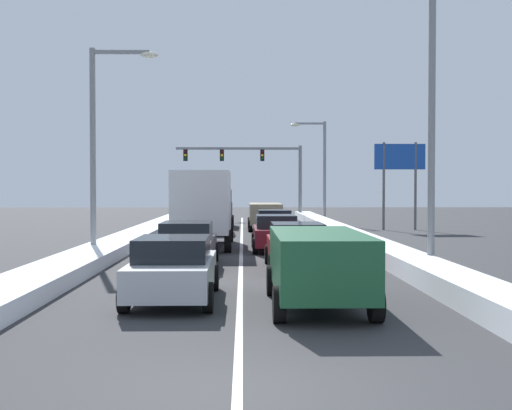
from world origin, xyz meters
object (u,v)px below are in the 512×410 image
object	(u,v)px
suv_tan_right_lane_fifth	(265,214)
suv_charcoal_center_lane_fifth	(217,212)
sedan_silver_center_lane_nearest	(173,269)
box_truck_center_lane_third	(204,205)
street_lamp_right_mid	(319,162)
suv_green_right_lane_nearest	(318,262)
traffic_light_gantry	(256,163)
sedan_red_right_lane_second	(297,246)
sedan_maroon_right_lane_third	(276,233)
street_lamp_right_near	(421,101)
roadside_sign_right	(400,166)
sedan_white_center_lane_fourth	(214,221)
sedan_gray_center_lane_second	(187,244)
street_lamp_left_mid	(102,132)
sedan_navy_right_lane_fourth	(274,224)

from	to	relation	value
suv_tan_right_lane_fifth	suv_charcoal_center_lane_fifth	distance (m)	4.53
sedan_silver_center_lane_nearest	suv_tan_right_lane_fifth	bearing A→B (deg)	83.36
box_truck_center_lane_third	street_lamp_right_mid	distance (m)	20.89
suv_green_right_lane_nearest	traffic_light_gantry	world-z (taller)	traffic_light_gantry
sedan_red_right_lane_second	sedan_silver_center_lane_nearest	world-z (taller)	same
sedan_maroon_right_lane_third	box_truck_center_lane_third	world-z (taller)	box_truck_center_lane_third
sedan_maroon_right_lane_third	street_lamp_right_near	world-z (taller)	street_lamp_right_near
roadside_sign_right	sedan_maroon_right_lane_third	bearing A→B (deg)	-121.99
suv_green_right_lane_nearest	street_lamp_right_mid	distance (m)	34.69
suv_green_right_lane_nearest	sedan_white_center_lane_fourth	bearing A→B (deg)	98.17
suv_green_right_lane_nearest	roadside_sign_right	world-z (taller)	roadside_sign_right
sedan_red_right_lane_second	sedan_gray_center_lane_second	size ratio (longest dim) A/B	1.00
street_lamp_right_near	sedan_silver_center_lane_nearest	bearing A→B (deg)	-145.73
suv_tan_right_lane_fifth	sedan_gray_center_lane_second	size ratio (longest dim) A/B	1.09
sedan_silver_center_lane_nearest	roadside_sign_right	xyz separation A→B (m)	(11.46, 25.98, 3.25)
sedan_silver_center_lane_nearest	street_lamp_left_mid	xyz separation A→B (m)	(-3.80, 10.28, 4.06)
sedan_red_right_lane_second	sedan_maroon_right_lane_third	size ratio (longest dim) A/B	1.00
suv_charcoal_center_lane_fifth	street_lamp_right_near	world-z (taller)	street_lamp_right_near
suv_green_right_lane_nearest	sedan_white_center_lane_fourth	xyz separation A→B (m)	(-3.36, 23.40, -0.25)
street_lamp_left_mid	suv_green_right_lane_nearest	bearing A→B (deg)	-57.54
suv_tan_right_lane_fifth	box_truck_center_lane_third	distance (m)	12.39
suv_green_right_lane_nearest	sedan_red_right_lane_second	world-z (taller)	suv_green_right_lane_nearest
traffic_light_gantry	street_lamp_right_near	xyz separation A→B (m)	(4.38, -35.67, 0.61)
sedan_red_right_lane_second	suv_tan_right_lane_fifth	bearing A→B (deg)	91.08
sedan_silver_center_lane_nearest	box_truck_center_lane_third	size ratio (longest dim) A/B	0.62
suv_tan_right_lane_fifth	traffic_light_gantry	size ratio (longest dim) A/B	0.46
sedan_silver_center_lane_nearest	box_truck_center_lane_third	distance (m)	14.07
box_truck_center_lane_third	suv_charcoal_center_lane_fifth	size ratio (longest dim) A/B	1.47
sedan_red_right_lane_second	sedan_white_center_lane_fourth	distance (m)	16.79
street_lamp_right_mid	street_lamp_left_mid	size ratio (longest dim) A/B	0.94
street_lamp_right_mid	sedan_gray_center_lane_second	bearing A→B (deg)	-105.83
suv_tan_right_lane_fifth	sedan_navy_right_lane_fourth	bearing A→B (deg)	-88.16
sedan_navy_right_lane_fourth	sedan_gray_center_lane_second	bearing A→B (deg)	-106.20
sedan_red_right_lane_second	sedan_silver_center_lane_nearest	size ratio (longest dim) A/B	1.00
sedan_gray_center_lane_second	street_lamp_right_near	size ratio (longest dim) A/B	0.50
roadside_sign_right	sedan_white_center_lane_fourth	bearing A→B (deg)	-163.23
street_lamp_right_near	roadside_sign_right	xyz separation A→B (m)	(4.34, 21.12, -1.31)
street_lamp_left_mid	roadside_sign_right	distance (m)	21.90
box_truck_center_lane_third	sedan_white_center_lane_fourth	distance (m)	8.56
suv_green_right_lane_nearest	sedan_silver_center_lane_nearest	distance (m)	3.43
street_lamp_right_near	suv_green_right_lane_nearest	bearing A→B (deg)	-123.59
street_lamp_right_near	roadside_sign_right	bearing A→B (deg)	78.39
suv_green_right_lane_nearest	box_truck_center_lane_third	world-z (taller)	box_truck_center_lane_third
sedan_white_center_lane_fourth	street_lamp_right_near	xyz separation A→B (m)	(7.17, -17.65, 4.57)
street_lamp_right_mid	roadside_sign_right	distance (m)	8.54
sedan_silver_center_lane_nearest	traffic_light_gantry	distance (m)	40.80
box_truck_center_lane_third	suv_green_right_lane_nearest	bearing A→B (deg)	-77.10
street_lamp_right_near	sedan_gray_center_lane_second	bearing A→B (deg)	164.79
sedan_maroon_right_lane_third	street_lamp_right_mid	distance (m)	21.70
suv_charcoal_center_lane_fifth	sedan_maroon_right_lane_third	bearing A→B (deg)	-79.52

